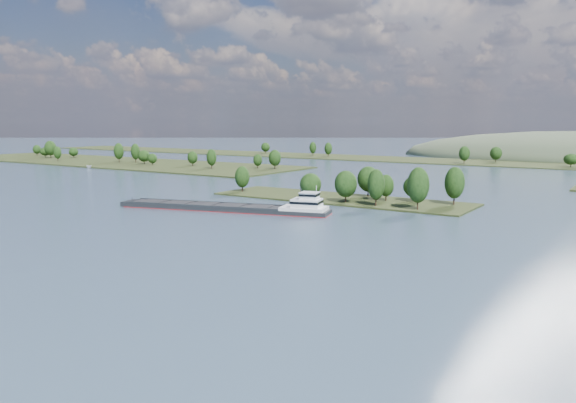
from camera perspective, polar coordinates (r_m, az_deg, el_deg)
The scene contains 6 objects.
ground at distance 164.84m, azimuth -4.61°, elevation -2.23°, with size 1800.00×1800.00×0.00m, color #354C5C.
tree_island at distance 209.72m, azimuth 7.04°, elevation 1.13°, with size 100.00×30.00×15.38m.
left_bank at distance 424.70m, azimuth -17.48°, elevation 3.93°, with size 300.00×80.00×15.21m.
back_shoreline at distance 418.51m, azimuth 20.83°, elevation 3.68°, with size 900.00×60.00×14.80m.
cargo_barge at distance 187.57m, azimuth -5.25°, elevation -0.57°, with size 73.83×27.84×10.02m.
motorboat at distance 377.39m, azimuth -19.55°, elevation 3.36°, with size 1.98×5.25×2.03m, color silver.
Camera 1 is at (99.85, -7.75, 29.74)m, focal length 35.00 mm.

